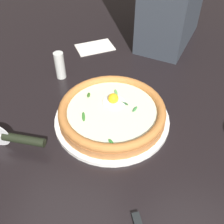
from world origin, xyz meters
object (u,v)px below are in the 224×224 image
at_px(pepper_shaker, 60,65).
at_px(pizza, 112,111).
at_px(pizza_cutter, 16,138).
at_px(folded_napkin, 95,47).

bearing_deg(pepper_shaker, pizza, 138.43).
distance_m(pizza_cutter, folded_napkin, 0.52).
height_order(pizza, folded_napkin, pizza).
height_order(pizza_cutter, pepper_shaker, pepper_shaker).
bearing_deg(pizza, pizza_cutter, 31.80).
bearing_deg(folded_napkin, pizza_cutter, 80.06).
bearing_deg(pizza, pepper_shaker, -41.57).
xyz_separation_m(pizza, pizza_cutter, (0.22, 0.13, 0.00)).
xyz_separation_m(pizza_cutter, pepper_shaker, (-0.02, -0.31, 0.01)).
distance_m(folded_napkin, pepper_shaker, 0.22).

